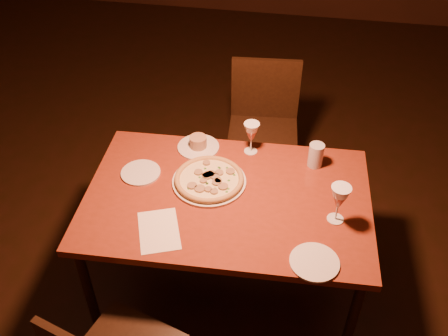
# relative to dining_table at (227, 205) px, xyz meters

# --- Properties ---
(floor) EXTENTS (7.00, 7.00, 0.00)m
(floor) POSITION_rel_dining_table_xyz_m (-0.28, 0.17, -0.63)
(floor) COLOR black
(floor) RESTS_ON ground
(dining_table) EXTENTS (1.34, 0.89, 0.70)m
(dining_table) POSITION_rel_dining_table_xyz_m (0.00, 0.00, 0.00)
(dining_table) COLOR maroon
(dining_table) RESTS_ON floor
(chair_far) EXTENTS (0.45, 0.45, 0.86)m
(chair_far) POSITION_rel_dining_table_xyz_m (0.07, 0.88, -0.15)
(chair_far) COLOR black
(chair_far) RESTS_ON floor
(pizza_plate) EXTENTS (0.35, 0.35, 0.04)m
(pizza_plate) POSITION_rel_dining_table_xyz_m (-0.10, 0.07, 0.08)
(pizza_plate) COLOR silver
(pizza_plate) RESTS_ON dining_table
(ramekin_saucer) EXTENTS (0.21, 0.21, 0.07)m
(ramekin_saucer) POSITION_rel_dining_table_xyz_m (-0.21, 0.32, 0.08)
(ramekin_saucer) COLOR silver
(ramekin_saucer) RESTS_ON dining_table
(wine_glass_far) EXTENTS (0.08, 0.08, 0.17)m
(wine_glass_far) POSITION_rel_dining_table_xyz_m (0.06, 0.34, 0.15)
(wine_glass_far) COLOR #B05649
(wine_glass_far) RESTS_ON dining_table
(wine_glass_right) EXTENTS (0.09, 0.09, 0.19)m
(wine_glass_right) POSITION_rel_dining_table_xyz_m (0.49, -0.06, 0.16)
(wine_glass_right) COLOR #B05649
(wine_glass_right) RESTS_ON dining_table
(water_tumbler) EXTENTS (0.07, 0.07, 0.12)m
(water_tumbler) POSITION_rel_dining_table_xyz_m (0.38, 0.29, 0.12)
(water_tumbler) COLOR #B3BAC3
(water_tumbler) RESTS_ON dining_table
(side_plate_left) EXTENTS (0.19, 0.19, 0.01)m
(side_plate_left) POSITION_rel_dining_table_xyz_m (-0.44, 0.08, 0.07)
(side_plate_left) COLOR silver
(side_plate_left) RESTS_ON dining_table
(side_plate_near) EXTENTS (0.20, 0.20, 0.01)m
(side_plate_near) POSITION_rel_dining_table_xyz_m (0.41, -0.32, 0.07)
(side_plate_near) COLOR silver
(side_plate_near) RESTS_ON dining_table
(menu_card) EXTENTS (0.24, 0.29, 0.00)m
(menu_card) POSITION_rel_dining_table_xyz_m (-0.25, -0.26, 0.06)
(menu_card) COLOR white
(menu_card) RESTS_ON dining_table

